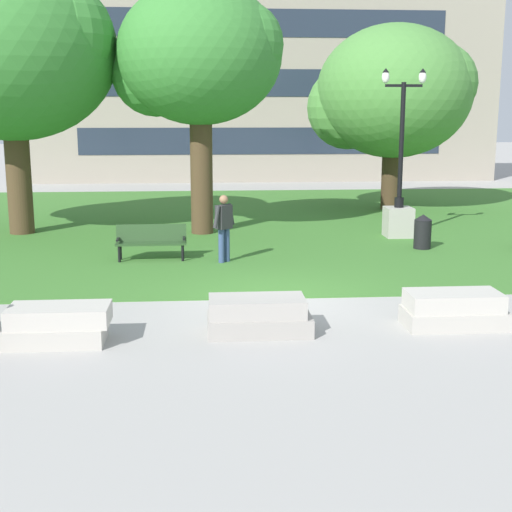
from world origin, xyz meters
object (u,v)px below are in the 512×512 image
Objects in this scene: concrete_block_right at (454,310)px; park_bench_near_left at (151,240)px; concrete_block_left at (258,316)px; trash_bin at (423,231)px; person_bystander_near_lawn at (224,225)px; concrete_block_center at (54,325)px; lamp_post_left at (399,204)px.

park_bench_near_left is (-5.79, 6.21, 0.23)m from concrete_block_right.
concrete_block_left is 8.92m from trash_bin.
trash_bin is at bearing 54.64° from concrete_block_left.
concrete_block_right is at bearing 1.90° from concrete_block_left.
trash_bin is (7.43, 0.94, -0.04)m from park_bench_near_left.
concrete_block_right is at bearing -55.74° from person_bystander_near_lawn.
person_bystander_near_lawn reaches higher than concrete_block_left.
concrete_block_center is 1.10× the size of person_bystander_near_lawn.
park_bench_near_left is (1.15, 6.62, 0.23)m from concrete_block_center.
person_bystander_near_lawn is at bearing 64.00° from concrete_block_center.
concrete_block_center is 0.38× the size of lamp_post_left.
concrete_block_left is at bearing -70.27° from park_bench_near_left.
concrete_block_left is at bearing -118.54° from lamp_post_left.
person_bystander_near_lawn reaches higher than concrete_block_right.
park_bench_near_left is 1.06× the size of person_bystander_near_lawn.
concrete_block_center is at bearing -116.00° from person_bystander_near_lawn.
concrete_block_center is 1.05× the size of concrete_block_right.
concrete_block_left is 6.73m from park_bench_near_left.
lamp_post_left reaches higher than park_bench_near_left.
person_bystander_near_lawn is at bearing 124.26° from concrete_block_right.
park_bench_near_left is at bearing 80.12° from concrete_block_center.
concrete_block_right is at bearing -99.24° from lamp_post_left.
concrete_block_center is 1.05× the size of concrete_block_left.
concrete_block_left is 1.00× the size of park_bench_near_left.
park_bench_near_left reaches higher than concrete_block_left.
person_bystander_near_lawn is (-0.41, 5.89, 0.68)m from concrete_block_left.
park_bench_near_left is at bearing 109.73° from concrete_block_left.
concrete_block_left is 5.94m from person_bystander_near_lawn.
park_bench_near_left is at bearing 166.66° from person_bystander_near_lawn.
concrete_block_right is at bearing 3.37° from concrete_block_center.
lamp_post_left is at bearing 31.43° from person_bystander_near_lawn.
lamp_post_left is at bearing 80.76° from concrete_block_right.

